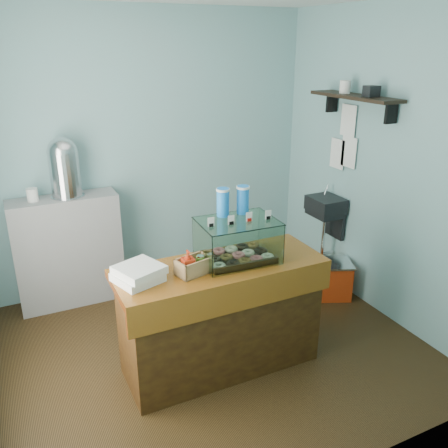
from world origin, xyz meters
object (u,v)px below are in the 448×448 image
coffee_urn (64,166)px  red_cooler (329,279)px  counter (221,316)px  display_case (236,238)px

coffee_urn → red_cooler: bearing=-24.2°
counter → red_cooler: (1.48, 0.54, -0.27)m
red_cooler → display_case: bearing=-136.3°
counter → red_cooler: bearing=19.9°
counter → display_case: size_ratio=2.65×
red_cooler → coffee_urn: bearing=179.7°
counter → display_case: bearing=21.1°
counter → display_case: display_case is taller
counter → coffee_urn: 2.02m
counter → display_case: 0.64m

